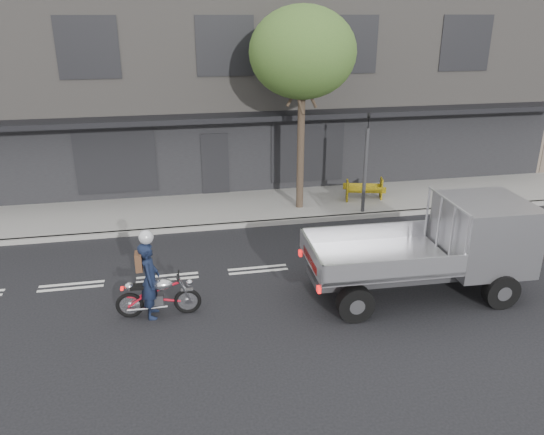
% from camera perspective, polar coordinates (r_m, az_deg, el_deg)
% --- Properties ---
extents(ground, '(80.00, 80.00, 0.00)m').
position_cam_1_polar(ground, '(14.36, -1.53, -5.62)').
color(ground, black).
rests_on(ground, ground).
extents(sidewalk, '(32.00, 3.20, 0.15)m').
position_cam_1_polar(sidewalk, '(18.60, -4.00, 1.02)').
color(sidewalk, gray).
rests_on(sidewalk, ground).
extents(kerb, '(32.00, 0.20, 0.15)m').
position_cam_1_polar(kerb, '(17.12, -3.30, -0.79)').
color(kerb, gray).
rests_on(kerb, ground).
extents(building_main, '(26.00, 10.00, 8.00)m').
position_cam_1_polar(building_main, '(24.16, -6.35, 15.20)').
color(building_main, slate).
rests_on(building_main, ground).
extents(street_tree, '(3.40, 3.40, 6.74)m').
position_cam_1_polar(street_tree, '(17.42, 3.30, 17.22)').
color(street_tree, '#382B21').
rests_on(street_tree, ground).
extents(traffic_light_pole, '(0.12, 0.12, 3.50)m').
position_cam_1_polar(traffic_light_pole, '(17.85, 10.00, 5.20)').
color(traffic_light_pole, '#2D2D30').
rests_on(traffic_light_pole, ground).
extents(motorcycle, '(1.92, 0.56, 0.99)m').
position_cam_1_polar(motorcycle, '(12.38, -12.14, -8.16)').
color(motorcycle, black).
rests_on(motorcycle, ground).
extents(rider, '(0.47, 0.68, 1.80)m').
position_cam_1_polar(rider, '(12.20, -12.99, -6.59)').
color(rider, '#121A32').
rests_on(rider, ground).
extents(flatbed_ute, '(5.30, 2.31, 2.43)m').
position_cam_1_polar(flatbed_ute, '(13.60, 20.01, -2.15)').
color(flatbed_ute, black).
rests_on(flatbed_ute, ground).
extents(construction_barrier, '(1.48, 0.89, 0.78)m').
position_cam_1_polar(construction_barrier, '(19.21, 10.11, 2.86)').
color(construction_barrier, yellow).
rests_on(construction_barrier, sidewalk).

